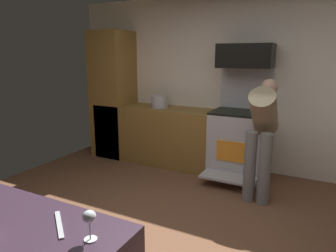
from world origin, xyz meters
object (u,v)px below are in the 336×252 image
object	(u,v)px
stock_pot	(159,102)
wine_glass_mid	(89,219)
oven_range	(239,141)
microwave	(245,56)
person_cook	(262,130)

from	to	relation	value
stock_pot	wine_glass_mid	bearing A→B (deg)	-66.11
oven_range	stock_pot	size ratio (longest dim) A/B	5.95
wine_glass_mid	stock_pot	distance (m)	3.60
microwave	person_cook	distance (m)	1.16
stock_pot	microwave	bearing A→B (deg)	3.51
person_cook	stock_pot	bearing A→B (deg)	160.67
oven_range	person_cook	world-z (taller)	oven_range
person_cook	wine_glass_mid	bearing A→B (deg)	-95.33
wine_glass_mid	stock_pot	bearing A→B (deg)	113.89
person_cook	stock_pot	distance (m)	1.82
oven_range	wine_glass_mid	distance (m)	3.32
microwave	oven_range	bearing A→B (deg)	-90.00
person_cook	stock_pot	size ratio (longest dim) A/B	5.52
oven_range	wine_glass_mid	bearing A→B (deg)	-87.29
oven_range	stock_pot	distance (m)	1.39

